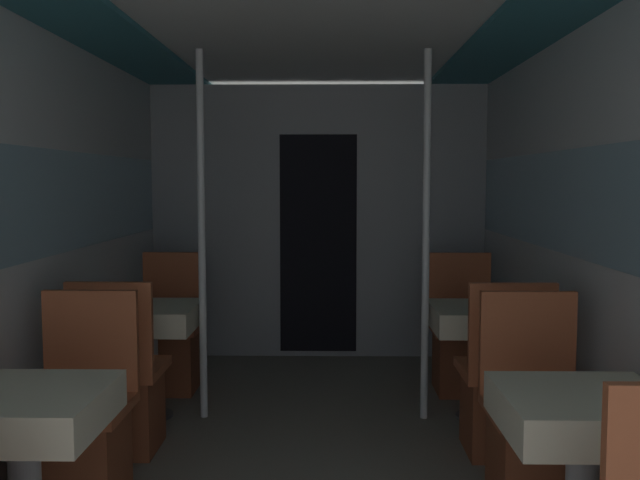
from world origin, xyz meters
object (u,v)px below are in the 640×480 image
object	(u,v)px
chair_left_near_1	(121,398)
chair_right_far_0	(536,443)
dining_table_left_0	(23,422)
chair_left_far_0	(80,441)
chair_left_far_1	(170,348)
dining_table_right_0	(584,425)
chair_right_near_1	(502,400)
dining_table_left_1	(148,324)
chair_right_far_1	(463,349)
support_pole_right_1	(426,237)
support_pole_left_1	(202,237)
dining_table_right_1	(481,325)

from	to	relation	value
chair_left_near_1	chair_right_far_0	distance (m)	2.17
dining_table_left_0	chair_left_far_0	size ratio (longest dim) A/B	0.73
chair_left_far_1	chair_right_far_0	distance (m)	2.75
dining_table_right_0	chair_right_near_1	size ratio (longest dim) A/B	0.73
dining_table_left_1	dining_table_right_0	size ratio (longest dim) A/B	1.00
chair_right_far_0	chair_right_near_1	xyz separation A→B (m)	(0.00, 0.64, 0.00)
chair_left_far_1	chair_right_far_1	xyz separation A→B (m)	(2.07, 0.00, 0.00)
support_pole_right_1	chair_right_far_0	bearing A→B (deg)	-74.24
support_pole_left_1	chair_right_far_1	world-z (taller)	support_pole_left_1
chair_left_near_1	chair_right_far_0	xyz separation A→B (m)	(2.07, -0.64, 0.00)
support_pole_left_1	dining_table_right_1	bearing A→B (deg)	0.00
chair_left_far_1	chair_right_far_1	bearing A→B (deg)	-180.00
chair_left_near_1	dining_table_right_1	bearing A→B (deg)	15.69
dining_table_left_0	support_pole_left_1	size ratio (longest dim) A/B	0.31
dining_table_left_1	support_pole_left_1	world-z (taller)	support_pole_left_1
dining_table_right_0	support_pole_left_1	bearing A→B (deg)	133.71
dining_table_right_0	chair_right_near_1	distance (m)	1.26
chair_right_far_1	support_pole_right_1	size ratio (longest dim) A/B	0.42
chair_left_far_1	chair_right_near_1	world-z (taller)	same
dining_table_left_0	dining_table_right_1	world-z (taller)	same
dining_table_right_0	support_pole_right_1	size ratio (longest dim) A/B	0.31
chair_left_far_0	dining_table_right_1	bearing A→B (deg)	-149.43
dining_table_left_1	chair_right_far_1	xyz separation A→B (m)	(2.07, 0.58, -0.29)
support_pole_left_1	chair_right_far_1	size ratio (longest dim) A/B	2.36
chair_left_far_0	dining_table_right_0	bearing A→B (deg)	164.31
chair_left_far_1	support_pole_left_1	xyz separation A→B (m)	(0.35, -0.58, 0.84)
dining_table_left_1	chair_right_near_1	bearing A→B (deg)	-15.69
dining_table_left_0	chair_left_far_1	xyz separation A→B (m)	(-0.00, 2.39, -0.29)
dining_table_right_1	dining_table_left_1	bearing A→B (deg)	180.00
chair_left_near_1	support_pole_left_1	distance (m)	1.08
dining_table_right_0	chair_right_near_1	bearing A→B (deg)	90.00
chair_left_far_1	support_pole_right_1	world-z (taller)	support_pole_right_1
dining_table_left_1	chair_right_far_1	size ratio (longest dim) A/B	0.73
dining_table_left_0	support_pole_left_1	distance (m)	1.92
chair_left_far_0	chair_right_far_0	size ratio (longest dim) A/B	1.00
dining_table_right_0	dining_table_left_0	bearing A→B (deg)	180.00
dining_table_left_1	chair_left_far_1	world-z (taller)	chair_left_far_1
chair_left_near_1	support_pole_left_1	xyz separation A→B (m)	(0.35, 0.58, 0.84)
dining_table_left_0	chair_right_far_0	bearing A→B (deg)	15.69
chair_right_near_1	chair_right_far_1	world-z (taller)	same
chair_left_far_0	support_pole_left_1	world-z (taller)	support_pole_left_1
chair_left_near_1	support_pole_right_1	distance (m)	2.00
dining_table_left_0	chair_right_far_0	size ratio (longest dim) A/B	0.73
dining_table_left_0	chair_left_near_1	distance (m)	1.26
chair_right_far_0	dining_table_right_1	size ratio (longest dim) A/B	1.36
dining_table_left_1	support_pole_left_1	bearing A→B (deg)	0.00
dining_table_left_0	dining_table_left_1	size ratio (longest dim) A/B	1.00
chair_left_far_1	dining_table_left_1	bearing A→B (deg)	90.00
chair_right_near_1	support_pole_right_1	world-z (taller)	support_pole_right_1
support_pole_left_1	support_pole_right_1	distance (m)	1.38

